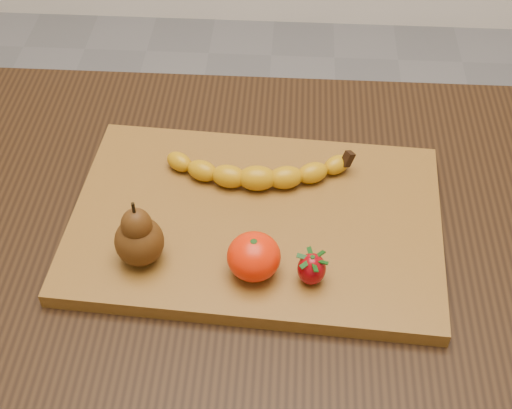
# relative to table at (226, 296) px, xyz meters

# --- Properties ---
(table) EXTENTS (1.00, 0.70, 0.76)m
(table) POSITION_rel_table_xyz_m (0.00, 0.00, 0.00)
(table) COLOR black
(table) RESTS_ON ground
(cutting_board) EXTENTS (0.47, 0.33, 0.02)m
(cutting_board) POSITION_rel_table_xyz_m (0.04, 0.04, 0.11)
(cutting_board) COLOR brown
(cutting_board) RESTS_ON table
(banana) EXTENTS (0.21, 0.06, 0.03)m
(banana) POSITION_rel_table_xyz_m (0.04, 0.09, 0.13)
(banana) COLOR #C48C09
(banana) RESTS_ON cutting_board
(pear) EXTENTS (0.07, 0.07, 0.09)m
(pear) POSITION_rel_table_xyz_m (-0.09, -0.04, 0.16)
(pear) COLOR #4E2A0C
(pear) RESTS_ON cutting_board
(mandarin) EXTENTS (0.07, 0.07, 0.05)m
(mandarin) POSITION_rel_table_xyz_m (0.04, -0.05, 0.14)
(mandarin) COLOR #F22302
(mandarin) RESTS_ON cutting_board
(strawberry) EXTENTS (0.04, 0.04, 0.04)m
(strawberry) POSITION_rel_table_xyz_m (0.11, -0.06, 0.14)
(strawberry) COLOR #94040B
(strawberry) RESTS_ON cutting_board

